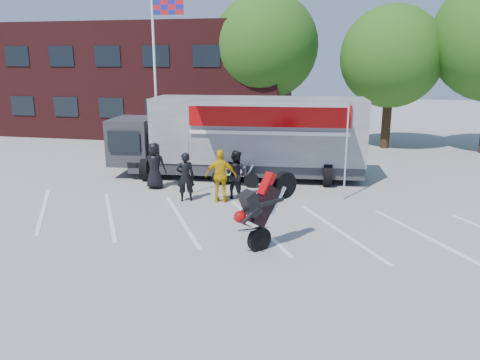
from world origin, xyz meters
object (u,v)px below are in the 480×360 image
at_px(tree_left, 265,46).
at_px(spectator_leather_b, 185,177).
at_px(transporter_truck, 246,177).
at_px(stunt_bike_rider, 280,244).
at_px(parked_motorcycle, 235,186).
at_px(flagpole, 159,54).
at_px(spectator_leather_a, 155,166).
at_px(spectator_hivis, 221,176).
at_px(spectator_leather_c, 236,174).
at_px(tree_mid, 391,57).

distance_m(tree_left, spectator_leather_b, 13.87).
relative_size(transporter_truck, stunt_bike_rider, 4.69).
relative_size(tree_left, parked_motorcycle, 4.44).
bearing_deg(tree_left, spectator_leather_b, -93.08).
distance_m(flagpole, spectator_leather_a, 7.30).
height_order(parked_motorcycle, spectator_hivis, spectator_hivis).
bearing_deg(stunt_bike_rider, spectator_leather_a, -177.99).
bearing_deg(spectator_leather_c, spectator_leather_a, 10.41).
bearing_deg(spectator_hivis, flagpole, -60.53).
distance_m(flagpole, spectator_leather_c, 9.19).
bearing_deg(spectator_hivis, spectator_leather_a, -27.79).
bearing_deg(spectator_leather_a, tree_left, -103.45).
distance_m(tree_left, transporter_truck, 10.85).
bearing_deg(parked_motorcycle, spectator_leather_b, 156.73).
distance_m(tree_mid, spectator_leather_c, 13.49).
bearing_deg(parked_motorcycle, tree_mid, -26.85).
height_order(stunt_bike_rider, spectator_leather_a, spectator_leather_a).
xyz_separation_m(tree_mid, spectator_hivis, (-6.46, -11.91, -4.02)).
relative_size(spectator_leather_c, spectator_hivis, 0.93).
relative_size(tree_mid, spectator_leather_c, 4.44).
distance_m(flagpole, spectator_hivis, 9.37).
distance_m(spectator_leather_c, spectator_hivis, 0.70).
bearing_deg(tree_left, spectator_leather_a, -101.45).
xyz_separation_m(transporter_truck, spectator_leather_c, (0.23, -3.04, 0.86)).
bearing_deg(flagpole, spectator_leather_c, -50.74).
distance_m(stunt_bike_rider, spectator_leather_a, 7.17).
relative_size(spectator_leather_b, spectator_hivis, 0.93).
xyz_separation_m(stunt_bike_rider, spectator_leather_b, (-3.73, 3.30, 0.86)).
bearing_deg(spectator_leather_c, transporter_truck, -64.34).
bearing_deg(spectator_leather_b, parked_motorcycle, -142.53).
relative_size(tree_mid, transporter_truck, 0.74).
xyz_separation_m(flagpole, spectator_leather_b, (3.54, -7.03, -4.19)).
bearing_deg(transporter_truck, tree_left, 89.56).
height_order(spectator_leather_b, spectator_leather_c, spectator_leather_c).
bearing_deg(spectator_leather_b, spectator_leather_c, -179.75).
height_order(spectator_leather_a, spectator_hivis, spectator_hivis).
height_order(stunt_bike_rider, spectator_leather_c, spectator_leather_c).
bearing_deg(spectator_leather_a, transporter_truck, -143.91).
bearing_deg(parked_motorcycle, spectator_hivis, -174.37).
distance_m(flagpole, parked_motorcycle, 8.47).
height_order(parked_motorcycle, stunt_bike_rider, stunt_bike_rider).
bearing_deg(tree_left, spectator_leather_c, -85.67).
relative_size(stunt_bike_rider, spectator_leather_a, 1.25).
bearing_deg(spectator_leather_a, spectator_leather_c, 167.12).
height_order(parked_motorcycle, spectator_leather_a, spectator_leather_a).
height_order(tree_left, spectator_leather_a, tree_left).
relative_size(tree_mid, spectator_hivis, 4.14).
height_order(transporter_truck, spectator_leather_c, spectator_leather_c).
distance_m(transporter_truck, spectator_leather_c, 3.17).
distance_m(spectator_leather_a, spectator_hivis, 3.16).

